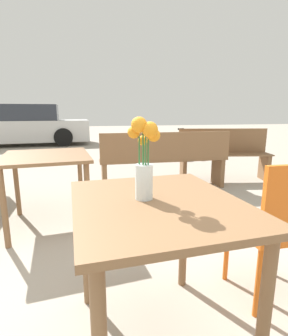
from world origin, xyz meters
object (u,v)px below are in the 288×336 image
object	(u,v)px
table_front	(157,224)
bench_far	(165,158)
table_back	(47,165)
cafe_chair	(279,224)
flower_vase	(144,162)
bench_near	(224,153)
bicycle	(185,143)
parked_car	(21,126)

from	to	relation	value
table_front	bench_far	size ratio (longest dim) A/B	0.48
bench_far	table_back	bearing A→B (deg)	-148.42
bench_far	cafe_chair	bearing A→B (deg)	-90.93
flower_vase	bench_near	bearing A→B (deg)	55.12
bench_far	bench_near	bearing A→B (deg)	19.16
cafe_chair	bench_far	bearing A→B (deg)	89.07
bicycle	parked_car	distance (m)	5.73
bench_far	table_back	distance (m)	1.75
bench_far	parked_car	xyz separation A→B (m)	(-3.27, 6.12, 0.17)
table_front	bench_near	xyz separation A→B (m)	(1.94, 2.88, -0.17)
flower_vase	cafe_chair	size ratio (longest dim) A/B	0.42
table_front	parked_car	size ratio (longest dim) A/B	0.20
cafe_chair	table_back	xyz separation A→B (m)	(-1.45, 1.45, 0.12)
bicycle	bench_far	bearing A→B (deg)	-116.34
bench_far	table_front	bearing A→B (deg)	-107.82
bench_near	parked_car	xyz separation A→B (m)	(-4.41, 5.72, 0.19)
bench_near	bicycle	xyz separation A→B (m)	(0.23, 2.37, -0.13)
table_back	bench_far	bearing A→B (deg)	31.58
flower_vase	bench_far	xyz separation A→B (m)	(0.85, 2.46, -0.44)
flower_vase	bicycle	distance (m)	5.71
table_front	bicycle	size ratio (longest dim) A/B	0.64
bicycle	bench_near	bearing A→B (deg)	-95.62
table_back	bicycle	size ratio (longest dim) A/B	0.69
flower_vase	parked_car	bearing A→B (deg)	105.74
table_back	bicycle	xyz separation A→B (m)	(2.86, 3.68, -0.29)
bicycle	parked_car	size ratio (longest dim) A/B	0.31
table_front	table_back	distance (m)	1.71
cafe_chair	parked_car	world-z (taller)	parked_car
bench_near	flower_vase	bearing A→B (deg)	-124.88
table_front	flower_vase	distance (m)	0.29
flower_vase	table_back	bearing A→B (deg)	112.38
cafe_chair	parked_car	size ratio (longest dim) A/B	0.19
bench_near	cafe_chair	bearing A→B (deg)	-113.07
cafe_chair	bicycle	world-z (taller)	cafe_chair
parked_car	bench_far	bearing A→B (deg)	-61.89
flower_vase	cafe_chair	xyz separation A→B (m)	(0.81, 0.09, -0.41)
table_front	cafe_chair	xyz separation A→B (m)	(0.76, 0.12, -0.13)
bicycle	table_back	bearing A→B (deg)	-127.82
cafe_chair	bicycle	size ratio (longest dim) A/B	0.62
table_back	cafe_chair	bearing A→B (deg)	-45.03
flower_vase	bicycle	size ratio (longest dim) A/B	0.26
table_front	bench_near	world-z (taller)	bench_near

